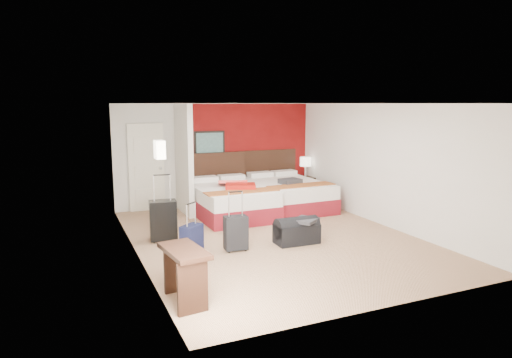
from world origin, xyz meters
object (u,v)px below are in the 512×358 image
nightstand (305,188)px  desk (185,275)px  suitcase_charcoal (236,234)px  bed_left (231,201)px  bed_right (288,195)px  red_suitcase_open (237,185)px  duffel_bag (297,233)px  table_lamp (305,167)px  suitcase_navy (192,242)px  suitcase_black (163,222)px

nightstand → desk: 6.69m
suitcase_charcoal → nightstand: bearing=50.0°
bed_left → bed_right: 1.53m
red_suitcase_open → suitcase_charcoal: (-0.88, -2.25, -0.43)m
suitcase_charcoal → duffel_bag: suitcase_charcoal is taller
bed_left → duffel_bag: 2.43m
table_lamp → suitcase_charcoal: (-3.21, -3.26, -0.56)m
bed_right → duffel_bag: size_ratio=2.83×
suitcase_charcoal → duffel_bag: size_ratio=0.74×
duffel_bag → desk: size_ratio=0.92×
desk → table_lamp: bearing=40.5°
suitcase_navy → red_suitcase_open: bearing=16.0°
table_lamp → suitcase_charcoal: 4.61m
desk → duffel_bag: bearing=26.2°
nightstand → bed_right: bearing=-139.5°
red_suitcase_open → suitcase_navy: 2.87m
table_lamp → suitcase_black: (-4.23, -2.21, -0.49)m
red_suitcase_open → table_lamp: table_lamp is taller
table_lamp → suitcase_black: 4.80m
bed_right → suitcase_charcoal: bearing=-133.9°
nightstand → suitcase_black: (-4.23, -2.21, 0.07)m
suitcase_navy → duffel_bag: 1.95m
bed_left → red_suitcase_open: red_suitcase_open is taller
red_suitcase_open → suitcase_black: (-1.90, -1.20, -0.36)m
suitcase_navy → suitcase_black: bearing=64.2°
bed_left → red_suitcase_open: (0.10, -0.10, 0.39)m
red_suitcase_open → nightstand: bearing=43.7°
bed_left → suitcase_black: suitcase_black is taller
bed_left → suitcase_charcoal: size_ratio=3.84×
table_lamp → suitcase_charcoal: table_lamp is taller
suitcase_charcoal → desk: bearing=-124.1°
bed_left → suitcase_charcoal: (-0.78, -2.35, -0.04)m
desk → suitcase_black: bearing=76.8°
table_lamp → desk: table_lamp is taller
bed_left → red_suitcase_open: size_ratio=2.48×
bed_right → suitcase_black: suitcase_black is taller
duffel_bag → nightstand: bearing=59.6°
bed_left → duffel_bag: bed_left is taller
nightstand → suitcase_black: bearing=-151.9°
bed_right → red_suitcase_open: red_suitcase_open is taller
bed_right → table_lamp: bearing=38.7°
red_suitcase_open → desk: bearing=-99.4°
bed_right → nightstand: bed_right is taller
bed_right → suitcase_navy: 3.99m
bed_right → desk: 5.51m
nightstand → suitcase_navy: 5.18m
bed_right → desk: (-3.63, -4.16, 0.02)m
nightstand → desk: desk is taller
suitcase_navy → bed_right: bearing=1.5°
red_suitcase_open → suitcase_black: bearing=-127.7°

